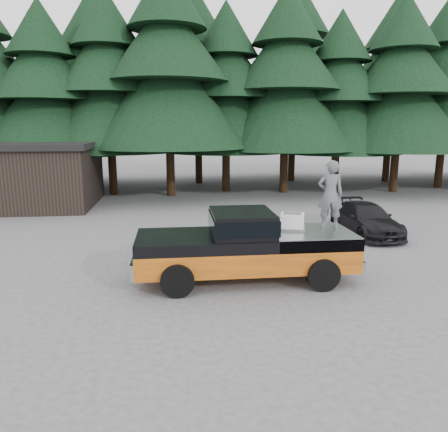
{
  "coord_description": "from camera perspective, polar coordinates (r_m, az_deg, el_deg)",
  "views": [
    {
      "loc": [
        -0.85,
        -11.57,
        4.16
      ],
      "look_at": [
        0.5,
        0.0,
        1.72
      ],
      "focal_mm": 35.0,
      "sensor_mm": 36.0,
      "label": 1
    }
  ],
  "objects": [
    {
      "name": "parked_car",
      "position": [
        17.74,
        18.01,
        -0.37
      ],
      "size": [
        1.77,
        4.12,
        1.18
      ],
      "primitive_type": "imported",
      "rotation": [
        0.0,
        0.0,
        0.03
      ],
      "color": "black",
      "rests_on": "ground"
    },
    {
      "name": "treeline",
      "position": [
        29.02,
        -4.33,
        18.85
      ],
      "size": [
        60.15,
        16.05,
        17.5
      ],
      "color": "black",
      "rests_on": "ground"
    },
    {
      "name": "pickup_truck",
      "position": [
        11.88,
        2.8,
        -5.31
      ],
      "size": [
        6.0,
        2.04,
        1.33
      ],
      "primitive_type": null,
      "color": "#CC6610",
      "rests_on": "ground"
    },
    {
      "name": "utility_building",
      "position": [
        25.07,
        -25.7,
        4.95
      ],
      "size": [
        8.4,
        6.4,
        3.3
      ],
      "color": "black",
      "rests_on": "ground"
    },
    {
      "name": "air_compressor",
      "position": [
        12.15,
        8.91,
        -0.76
      ],
      "size": [
        0.76,
        0.69,
        0.43
      ],
      "primitive_type": "cube",
      "rotation": [
        0.0,
        0.0,
        -0.32
      ],
      "color": "silver",
      "rests_on": "pickup_truck"
    },
    {
      "name": "truck_cab",
      "position": [
        11.61,
        2.36,
        -0.8
      ],
      "size": [
        1.66,
        1.9,
        0.59
      ],
      "primitive_type": "cube",
      "color": "black",
      "rests_on": "pickup_truck"
    },
    {
      "name": "ground",
      "position": [
        12.33,
        -2.35,
        -7.91
      ],
      "size": [
        120.0,
        120.0,
        0.0
      ],
      "primitive_type": "plane",
      "color": "#4B4B4D",
      "rests_on": "ground"
    },
    {
      "name": "man_on_bed",
      "position": [
        12.33,
        13.71,
        2.71
      ],
      "size": [
        0.77,
        0.58,
        1.9
      ],
      "primitive_type": "imported",
      "rotation": [
        0.0,
        0.0,
        2.95
      ],
      "color": "#4E5355",
      "rests_on": "pickup_truck"
    }
  ]
}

